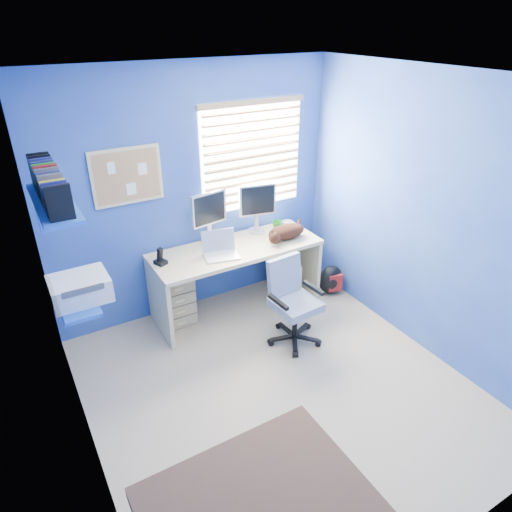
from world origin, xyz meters
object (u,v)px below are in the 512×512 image
laptop (221,247)px  tower_pc (284,277)px  office_chair (292,312)px  cat (286,232)px  desk (237,279)px

laptop → tower_pc: size_ratio=0.73×
tower_pc → office_chair: (-0.37, -0.71, 0.09)m
cat → laptop: bearing=157.8°
desk → office_chair: size_ratio=2.08×
cat → office_chair: 0.90m
desk → office_chair: (0.21, -0.74, -0.06)m
laptop → tower_pc: (0.80, 0.08, -0.62)m
desk → office_chair: bearing=-74.0°
tower_pc → office_chair: size_ratio=0.54×
desk → laptop: 0.54m
cat → office_chair: bearing=-142.0°
tower_pc → cat: bearing=-107.7°
desk → cat: (0.56, -0.08, 0.45)m
desk → cat: bearing=-8.0°
laptop → cat: size_ratio=0.78×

